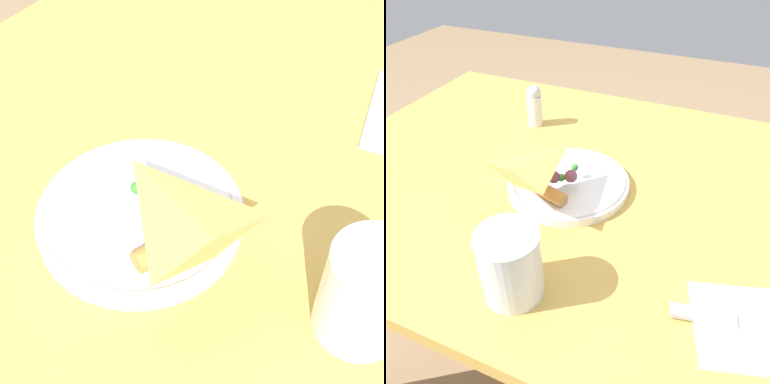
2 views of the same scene
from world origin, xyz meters
TOP-DOWN VIEW (x-y plane):
  - ground_plane at (0.00, 0.00)m, footprint 6.00×6.00m
  - dining_table at (0.00, 0.00)m, footprint 1.17×0.77m
  - plate_pizza at (-0.06, -0.04)m, footprint 0.22×0.22m
  - milk_glass at (-0.03, -0.28)m, footprint 0.08×0.08m
  - napkin_folded at (0.28, -0.21)m, footprint 0.19×0.16m
  - butter_knife at (0.27, -0.21)m, footprint 0.22×0.06m
  - salt_shaker at (-0.23, 0.16)m, footprint 0.03×0.03m

SIDE VIEW (x-z plane):
  - ground_plane at x=0.00m, z-range 0.00..0.00m
  - dining_table at x=0.00m, z-range 0.26..0.97m
  - napkin_folded at x=0.28m, z-range 0.71..0.72m
  - butter_knife at x=0.27m, z-range 0.72..0.72m
  - plate_pizza at x=-0.06m, z-range 0.70..0.75m
  - salt_shaker at x=-0.23m, z-range 0.71..0.81m
  - milk_glass at x=-0.03m, z-range 0.71..0.81m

